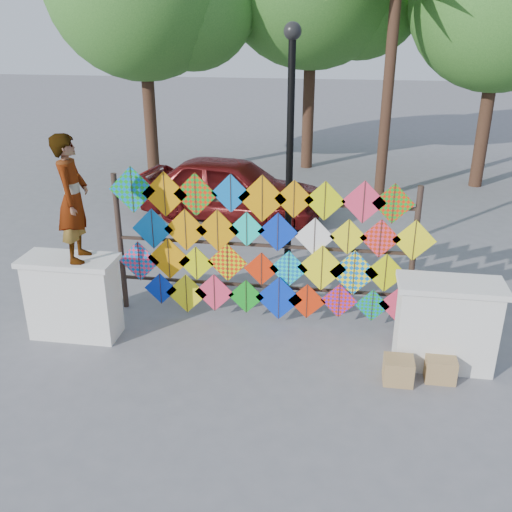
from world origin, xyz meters
name	(u,v)px	position (x,y,z in m)	size (l,w,h in m)	color
ground	(253,342)	(0.00, 0.00, 0.00)	(80.00, 80.00, 0.00)	slate
parapet_left	(73,297)	(-2.70, -0.20, 0.65)	(1.40, 0.65, 1.28)	silver
parapet_right	(446,324)	(2.70, -0.20, 0.65)	(1.40, 0.65, 1.28)	silver
kite_rack	(264,248)	(0.05, 0.72, 1.23)	(4.97, 0.24, 2.44)	#31221B
vendor_woman	(73,199)	(-2.50, -0.20, 2.19)	(0.66, 0.43, 1.81)	#99999E
sedan	(231,188)	(-1.42, 5.59, 0.75)	(1.77, 4.41, 1.50)	#5B0F10
lamppost	(290,138)	(0.30, 2.00, 2.69)	(0.28, 0.28, 4.46)	black
cardboard_box_near	(398,370)	(2.07, -0.70, 0.17)	(0.39, 0.34, 0.34)	tan
cardboard_box_far	(440,368)	(2.63, -0.54, 0.17)	(0.40, 0.37, 0.34)	tan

